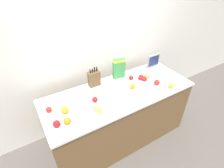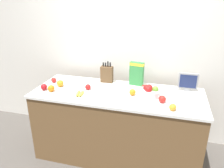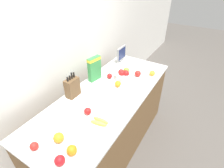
# 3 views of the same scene
# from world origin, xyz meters

# --- Properties ---
(ground_plane) EXTENTS (14.00, 14.00, 0.00)m
(ground_plane) POSITION_xyz_m (0.00, 0.00, 0.00)
(ground_plane) COLOR #514C47
(wall_back) EXTENTS (9.00, 0.06, 2.60)m
(wall_back) POSITION_xyz_m (0.00, 0.61, 1.30)
(wall_back) COLOR silver
(wall_back) RESTS_ON ground_plane
(counter) EXTENTS (2.05, 0.79, 0.91)m
(counter) POSITION_xyz_m (0.00, 0.00, 0.45)
(counter) COLOR brown
(counter) RESTS_ON ground_plane
(knife_block) EXTENTS (0.16, 0.09, 0.33)m
(knife_block) POSITION_xyz_m (-0.22, 0.30, 1.02)
(knife_block) COLOR brown
(knife_block) RESTS_ON counter
(small_monitor) EXTENTS (0.23, 0.03, 0.23)m
(small_monitor) POSITION_xyz_m (0.81, 0.26, 1.03)
(small_monitor) COLOR gray
(small_monitor) RESTS_ON counter
(cereal_box) EXTENTS (0.19, 0.09, 0.31)m
(cereal_box) POSITION_xyz_m (0.18, 0.30, 1.07)
(cereal_box) COLOR #338442
(cereal_box) RESTS_ON counter
(fruit_bowl) EXTENTS (0.24, 0.24, 0.14)m
(fruit_bowl) POSITION_xyz_m (0.38, -0.01, 0.96)
(fruit_bowl) COLOR silver
(fruit_bowl) RESTS_ON counter
(banana_bunch) EXTENTS (0.10, 0.17, 0.04)m
(banana_bunch) POSITION_xyz_m (-0.41, -0.19, 0.92)
(banana_bunch) COLOR yellow
(banana_bunch) RESTS_ON counter
(apple_rear) EXTENTS (0.08, 0.08, 0.08)m
(apple_rear) POSITION_xyz_m (-0.89, -0.17, 0.95)
(apple_rear) COLOR #A31419
(apple_rear) RESTS_ON counter
(apple_front) EXTENTS (0.08, 0.08, 0.08)m
(apple_front) POSITION_xyz_m (0.54, -0.14, 0.95)
(apple_front) COLOR red
(apple_front) RESTS_ON counter
(apple_middle) EXTENTS (0.07, 0.07, 0.07)m
(apple_middle) POSITION_xyz_m (-0.91, 0.10, 0.94)
(apple_middle) COLOR red
(apple_middle) RESTS_ON counter
(apple_near_bananas) EXTENTS (0.07, 0.07, 0.07)m
(apple_near_bananas) POSITION_xyz_m (-0.37, -0.02, 0.94)
(apple_near_bananas) COLOR red
(apple_near_bananas) RESTS_ON counter
(apple_leftmost) EXTENTS (0.07, 0.07, 0.07)m
(apple_leftmost) POSITION_xyz_m (0.30, 0.15, 0.94)
(apple_leftmost) COLOR red
(apple_leftmost) RESTS_ON counter
(orange_mid_left) EXTENTS (0.09, 0.09, 0.09)m
(orange_mid_left) POSITION_xyz_m (-0.75, -0.02, 0.95)
(orange_mid_left) COLOR orange
(orange_mid_left) RESTS_ON counter
(orange_front_center) EXTENTS (0.07, 0.07, 0.07)m
(orange_front_center) POSITION_xyz_m (0.65, -0.29, 0.94)
(orange_front_center) COLOR orange
(orange_front_center) RESTS_ON counter
(orange_front_left) EXTENTS (0.07, 0.07, 0.07)m
(orange_front_left) POSITION_xyz_m (0.19, -0.03, 0.94)
(orange_front_left) COLOR orange
(orange_front_left) RESTS_ON counter
(orange_front_right) EXTENTS (0.08, 0.08, 0.08)m
(orange_front_right) POSITION_xyz_m (-0.78, -0.19, 0.95)
(orange_front_right) COLOR orange
(orange_front_right) RESTS_ON counter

